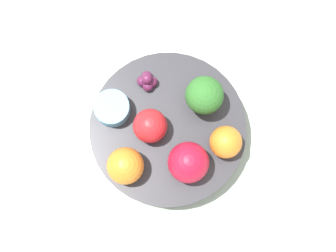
{
  "coord_description": "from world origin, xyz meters",
  "views": [
    {
      "loc": [
        0.11,
        -0.01,
        0.67
      ],
      "look_at": [
        0.0,
        0.0,
        0.07
      ],
      "focal_mm": 50.0,
      "sensor_mm": 36.0,
      "label": 1
    }
  ],
  "objects_px": {
    "bowl": "(168,130)",
    "apple_red": "(150,125)",
    "orange_front": "(226,142)",
    "apple_green": "(188,162)",
    "grape_cluster": "(147,81)",
    "orange_back": "(125,166)",
    "small_cup": "(112,108)",
    "broccoli": "(204,96)"
  },
  "relations": [
    {
      "from": "orange_back",
      "to": "grape_cluster",
      "type": "height_order",
      "value": "orange_back"
    },
    {
      "from": "broccoli",
      "to": "orange_front",
      "type": "distance_m",
      "value": 0.07
    },
    {
      "from": "small_cup",
      "to": "bowl",
      "type": "bearing_deg",
      "value": 66.68
    },
    {
      "from": "bowl",
      "to": "apple_red",
      "type": "bearing_deg",
      "value": -93.06
    },
    {
      "from": "apple_green",
      "to": "orange_front",
      "type": "xyz_separation_m",
      "value": [
        -0.02,
        0.05,
        -0.01
      ]
    },
    {
      "from": "broccoli",
      "to": "small_cup",
      "type": "bearing_deg",
      "value": -90.2
    },
    {
      "from": "orange_back",
      "to": "small_cup",
      "type": "xyz_separation_m",
      "value": [
        -0.08,
        -0.01,
        -0.01
      ]
    },
    {
      "from": "orange_back",
      "to": "grape_cluster",
      "type": "relative_size",
      "value": 1.71
    },
    {
      "from": "bowl",
      "to": "orange_front",
      "type": "bearing_deg",
      "value": 66.87
    },
    {
      "from": "orange_front",
      "to": "grape_cluster",
      "type": "distance_m",
      "value": 0.13
    },
    {
      "from": "broccoli",
      "to": "small_cup",
      "type": "relative_size",
      "value": 1.29
    },
    {
      "from": "orange_back",
      "to": "small_cup",
      "type": "relative_size",
      "value": 1.02
    },
    {
      "from": "orange_front",
      "to": "small_cup",
      "type": "bearing_deg",
      "value": -113.22
    },
    {
      "from": "bowl",
      "to": "grape_cluster",
      "type": "relative_size",
      "value": 7.56
    },
    {
      "from": "bowl",
      "to": "grape_cluster",
      "type": "distance_m",
      "value": 0.07
    },
    {
      "from": "bowl",
      "to": "apple_red",
      "type": "relative_size",
      "value": 4.7
    },
    {
      "from": "orange_back",
      "to": "apple_green",
      "type": "bearing_deg",
      "value": 87.09
    },
    {
      "from": "apple_green",
      "to": "grape_cluster",
      "type": "xyz_separation_m",
      "value": [
        -0.12,
        -0.04,
        -0.02
      ]
    },
    {
      "from": "bowl",
      "to": "apple_green",
      "type": "xyz_separation_m",
      "value": [
        0.05,
        0.02,
        0.05
      ]
    },
    {
      "from": "grape_cluster",
      "to": "apple_green",
      "type": "bearing_deg",
      "value": 19.9
    },
    {
      "from": "small_cup",
      "to": "grape_cluster",
      "type": "bearing_deg",
      "value": 124.31
    },
    {
      "from": "broccoli",
      "to": "apple_green",
      "type": "bearing_deg",
      "value": -19.5
    },
    {
      "from": "apple_red",
      "to": "small_cup",
      "type": "distance_m",
      "value": 0.06
    },
    {
      "from": "broccoli",
      "to": "orange_back",
      "type": "relative_size",
      "value": 1.27
    },
    {
      "from": "broccoli",
      "to": "apple_green",
      "type": "xyz_separation_m",
      "value": [
        0.08,
        -0.03,
        -0.01
      ]
    },
    {
      "from": "apple_green",
      "to": "bowl",
      "type": "bearing_deg",
      "value": -158.53
    },
    {
      "from": "orange_front",
      "to": "bowl",
      "type": "bearing_deg",
      "value": -113.13
    },
    {
      "from": "bowl",
      "to": "apple_red",
      "type": "distance_m",
      "value": 0.05
    },
    {
      "from": "orange_back",
      "to": "broccoli",
      "type": "bearing_deg",
      "value": 125.74
    },
    {
      "from": "orange_front",
      "to": "grape_cluster",
      "type": "xyz_separation_m",
      "value": [
        -0.09,
        -0.09,
        -0.01
      ]
    },
    {
      "from": "broccoli",
      "to": "orange_front",
      "type": "xyz_separation_m",
      "value": [
        0.06,
        0.02,
        -0.01
      ]
    },
    {
      "from": "orange_back",
      "to": "bowl",
      "type": "bearing_deg",
      "value": 129.17
    },
    {
      "from": "broccoli",
      "to": "apple_green",
      "type": "distance_m",
      "value": 0.09
    },
    {
      "from": "orange_front",
      "to": "grape_cluster",
      "type": "bearing_deg",
      "value": -135.52
    },
    {
      "from": "bowl",
      "to": "apple_red",
      "type": "xyz_separation_m",
      "value": [
        -0.0,
        -0.02,
        0.04
      ]
    },
    {
      "from": "orange_front",
      "to": "small_cup",
      "type": "relative_size",
      "value": 0.91
    },
    {
      "from": "orange_back",
      "to": "small_cup",
      "type": "distance_m",
      "value": 0.08
    },
    {
      "from": "broccoli",
      "to": "grape_cluster",
      "type": "distance_m",
      "value": 0.08
    },
    {
      "from": "broccoli",
      "to": "apple_red",
      "type": "bearing_deg",
      "value": -68.38
    },
    {
      "from": "small_cup",
      "to": "broccoli",
      "type": "bearing_deg",
      "value": 89.8
    },
    {
      "from": "bowl",
      "to": "grape_cluster",
      "type": "bearing_deg",
      "value": -161.4
    },
    {
      "from": "apple_red",
      "to": "small_cup",
      "type": "bearing_deg",
      "value": -121.56
    }
  ]
}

